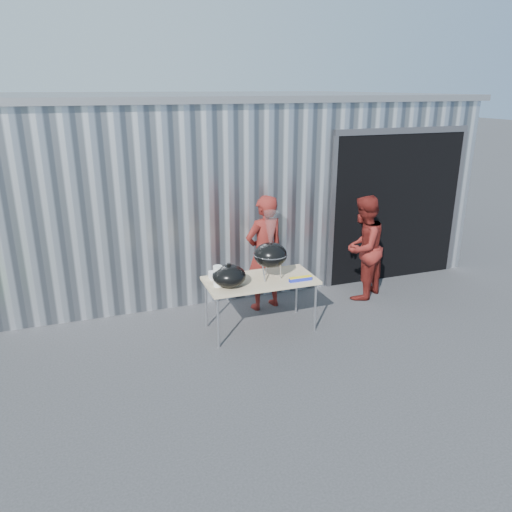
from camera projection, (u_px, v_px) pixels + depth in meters
name	position (u px, v px, depth m)	size (l,w,h in m)	color
ground	(245.00, 353.00, 6.36)	(80.00, 80.00, 0.00)	#303032
building	(216.00, 173.00, 10.24)	(8.20, 6.20, 3.10)	silver
folding_table	(260.00, 282.00, 6.78)	(1.50, 0.75, 0.75)	tan
kettle_grill	(271.00, 249.00, 6.65)	(0.45, 0.45, 0.94)	black
grill_lid	(229.00, 276.00, 6.49)	(0.44, 0.44, 0.32)	black
paper_towels	(218.00, 276.00, 6.49)	(0.12, 0.12, 0.28)	white
white_tub	(217.00, 275.00, 6.78)	(0.20, 0.15, 0.10)	white
foil_box	(300.00, 279.00, 6.69)	(0.32, 0.06, 0.06)	#1B27B1
person_cook	(264.00, 253.00, 7.43)	(0.64, 0.42, 1.75)	maroon
person_bystander	(363.00, 248.00, 7.83)	(0.81, 0.63, 1.66)	maroon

